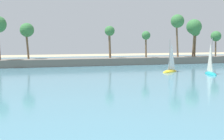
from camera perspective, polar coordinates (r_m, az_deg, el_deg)
The scene contains 4 objects.
sea at distance 61.18m, azimuth -12.82°, elevation -0.35°, with size 220.00×105.11×0.06m, color teal.
palm_headland at distance 73.67m, azimuth -10.87°, elevation 2.70°, with size 119.70×6.20×13.06m.
sailboat_toward_headland at distance 58.14m, azimuth 18.10°, elevation -0.14°, with size 2.77×5.16×7.17m.
sailboat_far_left at distance 60.29m, azimuth 10.91°, elevation 0.23°, with size 4.78×3.90×6.96m.
Camera 1 is at (-3.34, -1.06, 6.41)m, focal length 48.46 mm.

